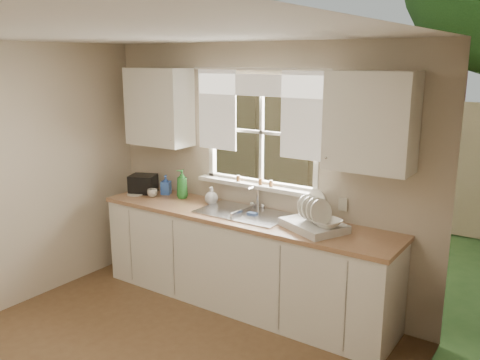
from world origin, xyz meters
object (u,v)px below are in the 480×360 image
Objects in this scene: dish_rack at (314,222)px; soap_bottle_a at (182,184)px; cup at (152,193)px; black_appliance at (143,184)px.

dish_rack is 2.06× the size of soap_bottle_a.
dish_rack reaches higher than cup.
dish_rack is 2.10m from black_appliance.
dish_rack is at bearing -24.86° from black_appliance.
black_appliance reaches higher than cup.
black_appliance is (-2.10, 0.06, 0.03)m from dish_rack.
soap_bottle_a is at bearing -15.04° from black_appliance.
soap_bottle_a is 2.82× the size of cup.
soap_bottle_a reaches higher than black_appliance.
cup is (-0.29, -0.15, -0.11)m from soap_bottle_a.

